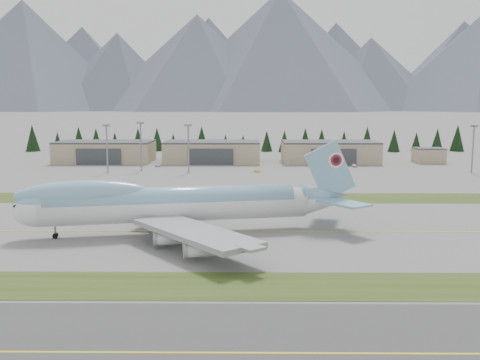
{
  "coord_description": "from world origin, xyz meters",
  "views": [
    {
      "loc": [
        1.86,
        -122.82,
        29.86
      ],
      "look_at": [
        0.36,
        29.51,
        8.0
      ],
      "focal_mm": 40.0,
      "sensor_mm": 36.0,
      "label": 1
    }
  ],
  "objects_px": {
    "hangar_right": "(330,152)",
    "service_vehicle_a": "(158,167)",
    "service_vehicle_b": "(257,172)",
    "hangar_center": "(212,152)",
    "service_vehicle_c": "(354,167)",
    "hangar_left": "(105,152)",
    "boeing_747_freighter": "(174,203)"
  },
  "relations": [
    {
      "from": "boeing_747_freighter",
      "to": "service_vehicle_b",
      "type": "height_order",
      "value": "boeing_747_freighter"
    },
    {
      "from": "boeing_747_freighter",
      "to": "hangar_center",
      "type": "distance_m",
      "value": 151.68
    },
    {
      "from": "boeing_747_freighter",
      "to": "hangar_left",
      "type": "distance_m",
      "value": 161.45
    },
    {
      "from": "service_vehicle_c",
      "to": "service_vehicle_b",
      "type": "bearing_deg",
      "value": -155.02
    },
    {
      "from": "hangar_center",
      "to": "hangar_right",
      "type": "distance_m",
      "value": 60.0
    },
    {
      "from": "hangar_center",
      "to": "service_vehicle_b",
      "type": "bearing_deg",
      "value": -61.5
    },
    {
      "from": "boeing_747_freighter",
      "to": "service_vehicle_c",
      "type": "xyz_separation_m",
      "value": [
        68.24,
        131.01,
        -7.0
      ]
    },
    {
      "from": "hangar_right",
      "to": "hangar_center",
      "type": "bearing_deg",
      "value": 180.0
    },
    {
      "from": "hangar_left",
      "to": "service_vehicle_c",
      "type": "xyz_separation_m",
      "value": [
        123.56,
        -20.66,
        -5.39
      ]
    },
    {
      "from": "hangar_center",
      "to": "service_vehicle_a",
      "type": "relative_size",
      "value": 14.02
    },
    {
      "from": "service_vehicle_a",
      "to": "hangar_right",
      "type": "bearing_deg",
      "value": -21.15
    },
    {
      "from": "service_vehicle_a",
      "to": "service_vehicle_b",
      "type": "distance_m",
      "value": 51.04
    },
    {
      "from": "hangar_left",
      "to": "boeing_747_freighter",
      "type": "bearing_deg",
      "value": -69.96
    },
    {
      "from": "service_vehicle_a",
      "to": "service_vehicle_c",
      "type": "xyz_separation_m",
      "value": [
        93.46,
        0.21,
        0.0
      ]
    },
    {
      "from": "service_vehicle_a",
      "to": "service_vehicle_b",
      "type": "relative_size",
      "value": 1.02
    },
    {
      "from": "service_vehicle_a",
      "to": "service_vehicle_b",
      "type": "height_order",
      "value": "service_vehicle_a"
    },
    {
      "from": "service_vehicle_b",
      "to": "service_vehicle_c",
      "type": "relative_size",
      "value": 0.7
    },
    {
      "from": "hangar_left",
      "to": "service_vehicle_a",
      "type": "distance_m",
      "value": 37.02
    },
    {
      "from": "boeing_747_freighter",
      "to": "service_vehicle_a",
      "type": "relative_size",
      "value": 23.64
    },
    {
      "from": "hangar_right",
      "to": "service_vehicle_c",
      "type": "bearing_deg",
      "value": -67.5
    },
    {
      "from": "hangar_left",
      "to": "service_vehicle_b",
      "type": "xyz_separation_m",
      "value": [
        77.12,
        -40.73,
        -5.39
      ]
    },
    {
      "from": "hangar_center",
      "to": "service_vehicle_b",
      "type": "distance_m",
      "value": 46.66
    },
    {
      "from": "hangar_left",
      "to": "service_vehicle_a",
      "type": "bearing_deg",
      "value": -34.74
    },
    {
      "from": "hangar_center",
      "to": "service_vehicle_b",
      "type": "height_order",
      "value": "hangar_center"
    },
    {
      "from": "hangar_left",
      "to": "hangar_right",
      "type": "relative_size",
      "value": 1.0
    },
    {
      "from": "hangar_right",
      "to": "service_vehicle_a",
      "type": "distance_m",
      "value": 87.6
    },
    {
      "from": "service_vehicle_b",
      "to": "service_vehicle_c",
      "type": "distance_m",
      "value": 50.59
    },
    {
      "from": "hangar_right",
      "to": "service_vehicle_b",
      "type": "height_order",
      "value": "hangar_right"
    },
    {
      "from": "hangar_center",
      "to": "service_vehicle_c",
      "type": "relative_size",
      "value": 10.09
    },
    {
      "from": "hangar_right",
      "to": "service_vehicle_c",
      "type": "relative_size",
      "value": 10.09
    },
    {
      "from": "hangar_center",
      "to": "service_vehicle_c",
      "type": "bearing_deg",
      "value": -16.77
    },
    {
      "from": "hangar_right",
      "to": "hangar_left",
      "type": "bearing_deg",
      "value": 180.0
    }
  ]
}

